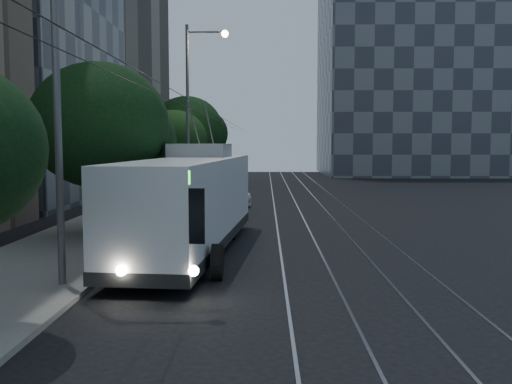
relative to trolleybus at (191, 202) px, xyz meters
The scene contains 19 objects.
ground 4.89m from the trolleybus, 49.03° to the right, with size 120.00×120.00×0.00m, color black.
sidewalk 17.27m from the trolleybus, 105.27° to the left, with size 5.00×90.00×0.15m, color gray.
tram_rails 17.55m from the trolleybus, 71.72° to the left, with size 4.52×90.00×0.02m.
overhead_wires 16.78m from the trolleybus, 96.88° to the left, with size 2.23×90.00×6.00m.
building_tan_far 44.59m from the trolleybus, 112.56° to the left, with size 14.40×22.40×34.80m.
building_distant_right 56.60m from the trolleybus, 67.87° to the left, with size 22.00×18.00×24.00m, color #373B46.
trolleybus is the anchor object (origin of this frame).
pickup_silver 4.70m from the trolleybus, 95.73° to the left, with size 2.84×6.17×1.71m, color #929499.
car_white_a 10.70m from the trolleybus, 96.51° to the left, with size 1.74×4.33×1.48m, color silver.
car_white_b 16.11m from the trolleybus, 89.02° to the left, with size 2.19×5.38×1.56m, color silver.
car_white_c 24.80m from the trolleybus, 89.37° to the left, with size 1.46×4.20×1.38m, color silver.
car_white_d 27.28m from the trolleybus, 92.79° to the left, with size 1.76×4.39×1.49m, color silver.
tree_1 5.56m from the trolleybus, 147.40° to the left, with size 5.64×5.64×7.21m.
tree_2 6.64m from the trolleybus, 124.28° to the left, with size 4.42×4.42×6.04m.
tree_3 18.94m from the trolleybus, 100.81° to the left, with size 4.53×4.53×6.20m.
tree_4 25.20m from the trolleybus, 98.11° to the left, with size 5.64×5.64×7.63m.
tree_5 35.75m from the trolleybus, 96.05° to the left, with size 5.57×5.57×7.35m.
streetlamp_near 7.55m from the trolleybus, 114.10° to the right, with size 2.62×0.44×10.98m.
streetlamp_far 16.65m from the trolleybus, 96.48° to the left, with size 2.70×0.44×11.33m.
Camera 1 is at (-0.28, -17.08, 3.99)m, focal length 40.00 mm.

